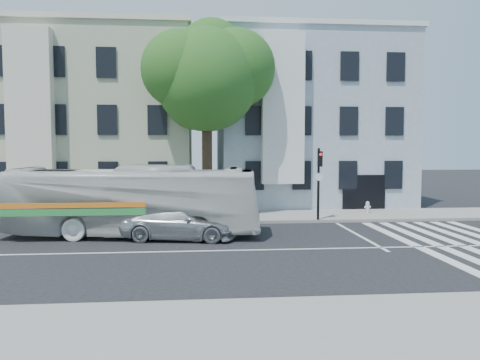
{
  "coord_description": "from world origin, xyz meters",
  "views": [
    {
      "loc": [
        -0.46,
        -17.18,
        3.85
      ],
      "look_at": [
        1.36,
        3.43,
        2.4
      ],
      "focal_mm": 35.0,
      "sensor_mm": 36.0,
      "label": 1
    }
  ],
  "objects": [
    {
      "name": "traffic_signal",
      "position": [
        5.61,
        5.99,
        2.46
      ],
      "size": [
        0.4,
        0.52,
        3.81
      ],
      "rotation": [
        0.0,
        0.0,
        -0.16
      ],
      "color": "black",
      "rests_on": "ground"
    },
    {
      "name": "ground",
      "position": [
        0.0,
        0.0,
        0.0
      ],
      "size": [
        120.0,
        120.0,
        0.0
      ],
      "primitive_type": "plane",
      "color": "black",
      "rests_on": "ground"
    },
    {
      "name": "fire_hydrant",
      "position": [
        9.0,
        8.21,
        0.49
      ],
      "size": [
        0.39,
        0.23,
        0.67
      ],
      "rotation": [
        0.0,
        0.0,
        0.3
      ],
      "color": "beige",
      "rests_on": "sidewalk_far"
    },
    {
      "name": "hedge",
      "position": [
        -4.68,
        6.3,
        0.5
      ],
      "size": [
        8.43,
        2.98,
        0.7
      ],
      "primitive_type": null,
      "rotation": [
        0.0,
        0.0,
        -0.26
      ],
      "color": "#2C551B",
      "rests_on": "sidewalk_far"
    },
    {
      "name": "bus",
      "position": [
        -3.33,
        3.2,
        1.54
      ],
      "size": [
        3.75,
        11.25,
        3.07
      ],
      "primitive_type": "imported",
      "rotation": [
        0.0,
        0.0,
        1.46
      ],
      "color": "silver",
      "rests_on": "ground"
    },
    {
      "name": "building_right",
      "position": [
        7.0,
        15.0,
        5.5
      ],
      "size": [
        12.0,
        10.0,
        11.0
      ],
      "primitive_type": "cube",
      "color": "#91A1AC",
      "rests_on": "ground"
    },
    {
      "name": "street_tree",
      "position": [
        0.06,
        8.74,
        7.83
      ],
      "size": [
        7.3,
        5.9,
        11.1
      ],
      "color": "#2D2116",
      "rests_on": "ground"
    },
    {
      "name": "sidewalk_near",
      "position": [
        0.0,
        -8.0,
        0.07
      ],
      "size": [
        80.0,
        4.0,
        0.15
      ],
      "primitive_type": "cube",
      "color": "gray",
      "rests_on": "ground"
    },
    {
      "name": "sidewalk_far",
      "position": [
        0.0,
        8.0,
        0.07
      ],
      "size": [
        80.0,
        4.0,
        0.15
      ],
      "primitive_type": "cube",
      "color": "gray",
      "rests_on": "ground"
    },
    {
      "name": "building_left",
      "position": [
        -7.0,
        15.0,
        5.5
      ],
      "size": [
        12.0,
        10.0,
        11.0
      ],
      "primitive_type": "cube",
      "color": "#A3AC90",
      "rests_on": "ground"
    },
    {
      "name": "sedan",
      "position": [
        -1.32,
        2.33,
        0.7
      ],
      "size": [
        2.69,
        5.09,
        1.41
      ],
      "primitive_type": "imported",
      "rotation": [
        0.0,
        0.0,
        1.42
      ],
      "color": "silver",
      "rests_on": "ground"
    }
  ]
}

